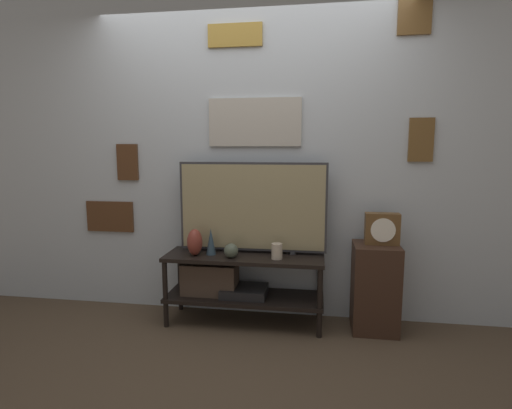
# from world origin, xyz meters

# --- Properties ---
(ground_plane) EXTENTS (12.00, 12.00, 0.00)m
(ground_plane) POSITION_xyz_m (0.00, 0.00, 0.00)
(ground_plane) COLOR #4C3D2D
(wall_back) EXTENTS (6.40, 0.08, 2.70)m
(wall_back) POSITION_xyz_m (-0.00, 0.49, 1.35)
(wall_back) COLOR #B2BCC6
(wall_back) RESTS_ON ground_plane
(media_console) EXTENTS (1.26, 0.41, 0.56)m
(media_console) POSITION_xyz_m (-0.11, 0.24, 0.35)
(media_console) COLOR black
(media_console) RESTS_ON ground_plane
(television) EXTENTS (1.19, 0.05, 0.73)m
(television) POSITION_xyz_m (0.05, 0.33, 0.94)
(television) COLOR #333338
(television) RESTS_ON media_console
(vase_slim_bronze) EXTENTS (0.08, 0.08, 0.21)m
(vase_slim_bronze) POSITION_xyz_m (-0.27, 0.23, 0.67)
(vase_slim_bronze) COLOR #2D4251
(vase_slim_bronze) RESTS_ON media_console
(vase_round_glass) EXTENTS (0.11, 0.11, 0.11)m
(vase_round_glass) POSITION_xyz_m (-0.09, 0.15, 0.62)
(vase_round_glass) COLOR #4C5647
(vase_round_glass) RESTS_ON media_console
(vase_urn_stoneware) EXTENTS (0.12, 0.14, 0.21)m
(vase_urn_stoneware) POSITION_xyz_m (-0.39, 0.18, 0.67)
(vase_urn_stoneware) COLOR brown
(vase_urn_stoneware) RESTS_ON media_console
(candle_jar) EXTENTS (0.08, 0.08, 0.12)m
(candle_jar) POSITION_xyz_m (0.27, 0.18, 0.62)
(candle_jar) COLOR #C1B29E
(candle_jar) RESTS_ON media_console
(side_table) EXTENTS (0.34, 0.34, 0.68)m
(side_table) POSITION_xyz_m (1.02, 0.27, 0.34)
(side_table) COLOR #382319
(side_table) RESTS_ON ground_plane
(mantel_clock) EXTENTS (0.25, 0.11, 0.24)m
(mantel_clock) POSITION_xyz_m (1.06, 0.29, 0.80)
(mantel_clock) COLOR brown
(mantel_clock) RESTS_ON side_table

